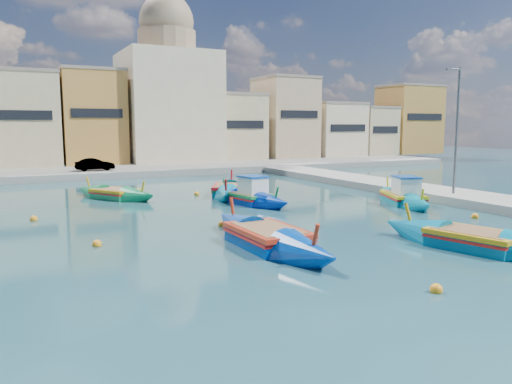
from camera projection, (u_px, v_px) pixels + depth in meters
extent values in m
plane|color=#143A3D|center=(231.00, 259.00, 17.39)|extent=(160.00, 160.00, 0.00)
cube|color=gray|center=(90.00, 173.00, 45.68)|extent=(80.00, 8.00, 0.60)
cube|color=#C3B287|center=(15.00, 120.00, 49.32)|extent=(7.88, 7.44, 8.99)
cube|color=gray|center=(12.00, 72.00, 48.69)|extent=(8.04, 7.59, 0.30)
cube|color=black|center=(16.00, 115.00, 45.92)|extent=(6.30, 0.10, 0.90)
cube|color=#C4893D|center=(92.00, 118.00, 51.95)|extent=(6.17, 6.13, 9.43)
cube|color=gray|center=(90.00, 71.00, 51.30)|extent=(6.29, 6.26, 0.30)
cube|color=black|center=(97.00, 113.00, 49.13)|extent=(4.93, 0.10, 0.90)
cube|color=tan|center=(161.00, 134.00, 56.21)|extent=(7.31, 7.69, 6.05)
cube|color=gray|center=(160.00, 105.00, 55.79)|extent=(7.46, 7.85, 0.30)
cube|color=black|center=(171.00, 132.00, 52.72)|extent=(5.85, 0.10, 0.90)
cube|color=#C3B287|center=(227.00, 128.00, 59.50)|extent=(7.54, 7.30, 7.41)
cube|color=gray|center=(226.00, 95.00, 58.98)|extent=(7.69, 7.45, 0.30)
cube|color=black|center=(240.00, 125.00, 56.18)|extent=(6.03, 0.10, 0.90)
cube|color=tan|center=(285.00, 119.00, 62.73)|extent=(6.36, 6.97, 9.63)
cube|color=gray|center=(285.00, 78.00, 62.06)|extent=(6.48, 7.11, 0.30)
cube|color=black|center=(300.00, 114.00, 59.53)|extent=(5.09, 0.10, 0.90)
cube|color=beige|center=(333.00, 130.00, 66.03)|extent=(6.63, 6.70, 6.65)
cube|color=gray|center=(333.00, 104.00, 65.56)|extent=(6.76, 6.83, 0.30)
cube|color=black|center=(348.00, 128.00, 62.97)|extent=(5.30, 0.10, 0.90)
cube|color=#C3B287|center=(367.00, 132.00, 69.14)|extent=(5.08, 7.51, 6.20)
cube|color=gray|center=(368.00, 108.00, 68.70)|extent=(5.18, 7.66, 0.30)
cube|color=black|center=(386.00, 130.00, 65.73)|extent=(4.06, 0.10, 0.90)
cube|color=#C4893D|center=(409.00, 120.00, 71.33)|extent=(7.79, 6.00, 9.33)
cube|color=gray|center=(410.00, 86.00, 70.69)|extent=(7.95, 6.12, 0.30)
cube|color=black|center=(425.00, 117.00, 68.57)|extent=(6.23, 0.10, 0.90)
cube|color=beige|center=(168.00, 107.00, 56.37)|extent=(10.00, 10.00, 12.00)
cylinder|color=#9E8466|center=(167.00, 42.00, 55.41)|extent=(6.40, 6.40, 2.40)
sphere|color=#9E8466|center=(166.00, 21.00, 55.12)|extent=(6.00, 6.00, 6.00)
cylinder|color=#595B60|center=(456.00, 136.00, 29.97)|extent=(0.16, 0.16, 8.00)
cylinder|color=#595B60|center=(455.00, 69.00, 29.27)|extent=(1.00, 0.10, 0.10)
cube|color=#595B60|center=(449.00, 69.00, 29.05)|extent=(0.35, 0.15, 0.18)
imported|color=#4C1919|center=(95.00, 164.00, 44.36)|extent=(3.37, 1.32, 1.09)
cube|color=#00819B|center=(403.00, 200.00, 29.75)|extent=(2.84, 3.56, 0.87)
cone|color=#00819B|center=(389.00, 194.00, 32.31)|extent=(2.73, 3.32, 2.24)
cone|color=#00819B|center=(420.00, 207.00, 27.19)|extent=(2.73, 3.32, 2.24)
cube|color=yellow|center=(403.00, 194.00, 29.70)|extent=(2.97, 3.75, 0.16)
cube|color=red|center=(403.00, 197.00, 29.72)|extent=(2.94, 3.65, 0.09)
cube|color=olive|center=(403.00, 193.00, 29.69)|extent=(2.48, 3.20, 0.05)
cylinder|color=yellow|center=(388.00, 185.00, 32.48)|extent=(0.27, 0.43, 0.95)
cylinder|color=yellow|center=(422.00, 197.00, 26.86)|extent=(0.27, 0.43, 0.95)
cube|color=white|center=(406.00, 186.00, 29.18)|extent=(1.75, 1.94, 0.96)
cube|color=#0F47A5|center=(407.00, 177.00, 29.11)|extent=(1.86, 2.08, 0.10)
cube|color=#002CA3|center=(249.00, 201.00, 29.66)|extent=(2.25, 3.10, 0.89)
cone|color=#002CA3|center=(227.00, 195.00, 31.50)|extent=(2.22, 2.91, 2.22)
cone|color=#002CA3|center=(274.00, 205.00, 27.80)|extent=(2.22, 2.91, 2.22)
cube|color=#197D3B|center=(249.00, 194.00, 29.61)|extent=(2.35, 3.27, 0.16)
cube|color=red|center=(249.00, 197.00, 29.63)|extent=(2.35, 3.17, 0.09)
cube|color=olive|center=(249.00, 193.00, 29.60)|extent=(1.94, 2.80, 0.05)
cylinder|color=#197D3B|center=(225.00, 186.00, 31.61)|extent=(0.20, 0.44, 0.97)
cylinder|color=#197D3B|center=(276.00, 195.00, 27.54)|extent=(0.20, 0.44, 0.97)
cube|color=white|center=(253.00, 186.00, 29.21)|extent=(1.48, 1.64, 0.98)
cube|color=#0F47A5|center=(253.00, 177.00, 29.13)|extent=(1.57, 1.75, 0.11)
cube|color=#007498|center=(229.00, 192.00, 33.18)|extent=(3.25, 3.80, 0.99)
cone|color=#007498|center=(231.00, 186.00, 35.85)|extent=(3.14, 3.59, 2.49)
cone|color=#007498|center=(226.00, 197.00, 30.50)|extent=(3.14, 3.59, 2.49)
cube|color=#AC1218|center=(229.00, 186.00, 33.13)|extent=(3.40, 4.00, 0.18)
cube|color=#197F33|center=(229.00, 189.00, 33.15)|extent=(3.36, 3.90, 0.10)
cube|color=olive|center=(229.00, 185.00, 33.12)|extent=(2.85, 3.40, 0.06)
cylinder|color=#AC1218|center=(232.00, 177.00, 36.03)|extent=(0.34, 0.48, 1.08)
cylinder|color=#AC1218|center=(226.00, 187.00, 30.15)|extent=(0.34, 0.48, 1.08)
cube|color=#0B7746|center=(115.00, 196.00, 31.61)|extent=(2.90, 3.19, 0.88)
cone|color=#0B7746|center=(91.00, 193.00, 32.75)|extent=(2.81, 3.05, 2.18)
cone|color=#0B7746|center=(140.00, 198.00, 30.47)|extent=(2.81, 3.05, 2.18)
cube|color=gold|center=(115.00, 190.00, 31.57)|extent=(3.04, 3.35, 0.16)
cube|color=red|center=(115.00, 193.00, 31.59)|extent=(3.00, 3.28, 0.09)
cube|color=olive|center=(115.00, 189.00, 31.56)|extent=(2.55, 2.85, 0.05)
cylinder|color=gold|center=(89.00, 184.00, 32.79)|extent=(0.32, 0.42, 0.96)
cylinder|color=gold|center=(143.00, 189.00, 30.28)|extent=(0.32, 0.42, 0.96)
cube|color=#003AA2|center=(268.00, 241.00, 19.20)|extent=(2.11, 3.55, 1.03)
cone|color=#003AA2|center=(235.00, 226.00, 21.76)|extent=(2.11, 3.28, 2.62)
cone|color=#003AA2|center=(309.00, 258.00, 16.63)|extent=(2.11, 3.28, 2.62)
cube|color=red|center=(268.00, 230.00, 19.14)|extent=(2.19, 3.74, 0.19)
cube|color=red|center=(268.00, 235.00, 19.17)|extent=(2.21, 3.62, 0.10)
cube|color=olive|center=(268.00, 228.00, 19.13)|extent=(1.79, 3.23, 0.06)
cylinder|color=red|center=(233.00, 210.00, 21.93)|extent=(0.15, 0.49, 1.13)
cylinder|color=red|center=(315.00, 240.00, 16.28)|extent=(0.15, 0.49, 1.13)
cube|color=#00729B|center=(474.00, 244.00, 18.79)|extent=(2.71, 3.46, 0.99)
cone|color=#00729B|center=(414.00, 232.00, 20.65)|extent=(2.65, 3.27, 2.46)
cube|color=gold|center=(474.00, 233.00, 18.74)|extent=(2.83, 3.64, 0.18)
cube|color=red|center=(474.00, 238.00, 18.76)|extent=(2.82, 3.54, 0.10)
cube|color=olive|center=(474.00, 231.00, 18.73)|extent=(2.35, 3.12, 0.06)
cylinder|color=gold|center=(409.00, 216.00, 20.75)|extent=(0.26, 0.49, 1.08)
sphere|color=orange|center=(97.00, 244.00, 19.22)|extent=(0.36, 0.36, 0.36)
sphere|color=orange|center=(222.00, 225.00, 23.00)|extent=(0.36, 0.36, 0.36)
sphere|color=orange|center=(197.00, 194.00, 33.13)|extent=(0.36, 0.36, 0.36)
sphere|color=orange|center=(34.00, 219.00, 24.35)|extent=(0.36, 0.36, 0.36)
sphere|color=orange|center=(475.00, 217.00, 24.99)|extent=(0.36, 0.36, 0.36)
sphere|color=orange|center=(436.00, 290.00, 13.93)|extent=(0.36, 0.36, 0.36)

